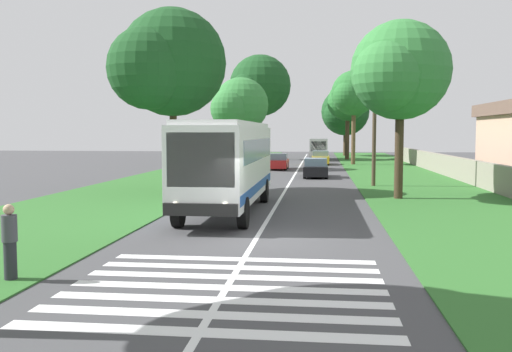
# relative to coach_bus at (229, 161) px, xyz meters

# --- Properties ---
(ground) EXTENTS (160.00, 160.00, 0.00)m
(ground) POSITION_rel_coach_bus_xyz_m (-5.88, -1.80, -2.15)
(ground) COLOR #424244
(grass_verge_left) EXTENTS (120.00, 8.00, 0.04)m
(grass_verge_left) POSITION_rel_coach_bus_xyz_m (9.12, 6.40, -2.13)
(grass_verge_left) COLOR #2D6628
(grass_verge_left) RESTS_ON ground
(grass_verge_right) EXTENTS (120.00, 8.00, 0.04)m
(grass_verge_right) POSITION_rel_coach_bus_xyz_m (9.12, -10.00, -2.13)
(grass_verge_right) COLOR #2D6628
(grass_verge_right) RESTS_ON ground
(centre_line) EXTENTS (110.00, 0.16, 0.01)m
(centre_line) POSITION_rel_coach_bus_xyz_m (9.12, -1.80, -2.14)
(centre_line) COLOR silver
(centre_line) RESTS_ON ground
(coach_bus) EXTENTS (11.16, 2.62, 3.73)m
(coach_bus) POSITION_rel_coach_bus_xyz_m (0.00, 0.00, 0.00)
(coach_bus) COLOR white
(coach_bus) RESTS_ON ground
(zebra_crossing) EXTENTS (5.85, 6.80, 0.01)m
(zebra_crossing) POSITION_rel_coach_bus_xyz_m (-11.31, -1.80, -2.14)
(zebra_crossing) COLOR silver
(zebra_crossing) RESTS_ON ground
(trailing_car_0) EXTENTS (4.30, 1.78, 1.43)m
(trailing_car_0) POSITION_rel_coach_bus_xyz_m (18.71, -3.46, -1.48)
(trailing_car_0) COLOR black
(trailing_car_0) RESTS_ON ground
(trailing_car_1) EXTENTS (4.30, 1.78, 1.43)m
(trailing_car_1) POSITION_rel_coach_bus_xyz_m (27.36, -0.00, -1.48)
(trailing_car_1) COLOR #B21E1E
(trailing_car_1) RESTS_ON ground
(trailing_car_2) EXTENTS (4.30, 1.78, 1.43)m
(trailing_car_2) POSITION_rel_coach_bus_xyz_m (35.45, -3.82, -1.48)
(trailing_car_2) COLOR gold
(trailing_car_2) RESTS_ON ground
(trailing_minibus_0) EXTENTS (6.00, 2.14, 2.53)m
(trailing_minibus_0) POSITION_rel_coach_bus_xyz_m (46.34, -3.59, -0.60)
(trailing_minibus_0) COLOR silver
(trailing_minibus_0) RESTS_ON ground
(roadside_tree_left_0) EXTENTS (8.97, 7.40, 12.64)m
(roadside_tree_left_0) POSITION_rel_coach_bus_xyz_m (45.36, 3.62, 6.61)
(roadside_tree_left_0) COLOR #4C3826
(roadside_tree_left_0) RESTS_ON grass_verge_left
(roadside_tree_left_1) EXTENTS (6.14, 4.98, 8.19)m
(roadside_tree_left_1) POSITION_rel_coach_bus_xyz_m (26.94, 3.45, 3.45)
(roadside_tree_left_1) COLOR #4C3826
(roadside_tree_left_1) RESTS_ON grass_verge_left
(roadside_tree_left_3) EXTENTS (7.11, 6.01, 10.02)m
(roadside_tree_left_3) POSITION_rel_coach_bus_xyz_m (7.11, 4.50, 4.80)
(roadside_tree_left_3) COLOR #3D2D1E
(roadside_tree_left_3) RESTS_ON grass_verge_left
(roadside_tree_right_0) EXTENTS (5.29, 4.61, 9.60)m
(roadside_tree_right_0) POSITION_rel_coach_bus_xyz_m (35.61, -7.04, 5.05)
(roadside_tree_right_0) COLOR brown
(roadside_tree_right_0) RESTS_ON grass_verge_right
(roadside_tree_right_1) EXTENTS (6.15, 4.89, 9.51)m
(roadside_tree_right_1) POSITION_rel_coach_bus_xyz_m (46.44, -6.90, 4.79)
(roadside_tree_right_1) COLOR #3D2D1E
(roadside_tree_right_1) RESTS_ON grass_verge_right
(roadside_tree_right_2) EXTENTS (6.08, 4.87, 8.76)m
(roadside_tree_right_2) POSITION_rel_coach_bus_xyz_m (5.54, -7.51, 4.05)
(roadside_tree_right_2) COLOR #3D2D1E
(roadside_tree_right_2) RESTS_ON grass_verge_right
(roadside_tree_right_3) EXTENTS (7.85, 6.75, 9.60)m
(roadside_tree_right_3) POSITION_rel_coach_bus_xyz_m (57.66, -7.12, 3.95)
(roadside_tree_right_3) COLOR #4C3826
(roadside_tree_right_3) RESTS_ON grass_verge_right
(utility_pole) EXTENTS (0.24, 1.40, 8.15)m
(utility_pole) POSITION_rel_coach_bus_xyz_m (12.03, -7.05, 2.11)
(utility_pole) COLOR #473828
(utility_pole) RESTS_ON grass_verge_right
(roadside_wall) EXTENTS (70.00, 0.40, 1.55)m
(roadside_wall) POSITION_rel_coach_bus_xyz_m (14.12, -13.40, -1.33)
(roadside_wall) COLOR gray
(roadside_wall) RESTS_ON grass_verge_right
(pedestrian) EXTENTS (0.34, 0.34, 1.69)m
(pedestrian) POSITION_rel_coach_bus_xyz_m (-11.31, 3.09, -1.24)
(pedestrian) COLOR #26262D
(pedestrian) RESTS_ON grass_verge_left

